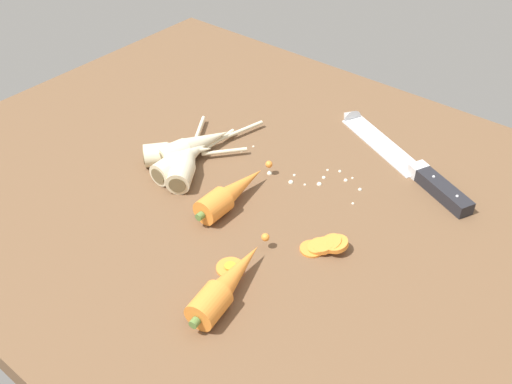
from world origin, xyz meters
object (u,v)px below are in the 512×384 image
object	(u,v)px
whole_carrot	(231,193)
parsnip_front	(184,159)
carrot_slice_stray_near	(230,267)
parsnip_back	(178,153)
whole_carrot_second	(227,284)
parsnip_mid_left	(196,145)
carrot_slice_stack	(324,245)
parsnip_mid_right	(187,159)
chefs_knife	(397,154)

from	to	relation	value
whole_carrot	parsnip_front	bearing A→B (deg)	170.48
carrot_slice_stray_near	parsnip_back	bearing A→B (deg)	150.19
whole_carrot_second	parsnip_mid_left	bearing A→B (deg)	140.82
parsnip_mid_left	carrot_slice_stack	xyz separation A→B (cm)	(31.14, -5.75, -1.13)
parsnip_mid_right	whole_carrot_second	bearing A→B (deg)	-35.22
chefs_knife	carrot_slice_stray_near	distance (cm)	39.18
whole_carrot_second	carrot_slice_stray_near	distance (cm)	5.06
chefs_knife	parsnip_front	size ratio (longest dim) A/B	1.70
parsnip_back	carrot_slice_stack	world-z (taller)	parsnip_back
whole_carrot_second	parsnip_front	size ratio (longest dim) A/B	0.97
carrot_slice_stray_near	whole_carrot	bearing A→B (deg)	130.52
parsnip_back	parsnip_mid_right	bearing A→B (deg)	-10.72
carrot_slice_stack	whole_carrot_second	bearing A→B (deg)	-109.01
chefs_knife	parsnip_back	xyz separation A→B (cm)	(-28.88, -25.19, 1.33)
carrot_slice_stack	chefs_knife	bearing A→B (deg)	96.40
carrot_slice_stack	parsnip_front	bearing A→B (deg)	177.12
parsnip_mid_left	parsnip_back	world-z (taller)	same
chefs_knife	parsnip_mid_right	xyz separation A→B (cm)	(-26.29, -25.68, 1.33)
whole_carrot_second	carrot_slice_stray_near	bearing A→B (deg)	126.38
whole_carrot	parsnip_front	world-z (taller)	whole_carrot
whole_carrot	parsnip_mid_right	distance (cm)	12.15
parsnip_mid_right	parsnip_back	distance (cm)	2.64
parsnip_mid_left	parsnip_mid_right	size ratio (longest dim) A/B	1.09
carrot_slice_stray_near	chefs_knife	bearing A→B (deg)	82.63
chefs_knife	carrot_slice_stack	bearing A→B (deg)	-83.60
parsnip_mid_left	carrot_slice_stack	size ratio (longest dim) A/B	3.41
chefs_knife	whole_carrot_second	xyz separation A→B (cm)	(-2.21, -42.68, 1.45)
chefs_knife	parsnip_mid_left	xyz separation A→B (cm)	(-28.07, -21.60, 1.33)
whole_carrot_second	carrot_slice_stray_near	xyz separation A→B (cm)	(-2.82, 3.83, -1.74)
chefs_knife	parsnip_mid_right	distance (cm)	36.78
chefs_knife	parsnip_mid_right	bearing A→B (deg)	-135.68
parsnip_front	whole_carrot	bearing A→B (deg)	-9.52
parsnip_front	parsnip_mid_right	bearing A→B (deg)	21.66
carrot_slice_stack	parsnip_mid_left	bearing A→B (deg)	169.53
parsnip_front	carrot_slice_stack	xyz separation A→B (cm)	(29.81, -1.50, -1.13)
whole_carrot	carrot_slice_stack	bearing A→B (deg)	1.89
whole_carrot_second	parsnip_front	bearing A→B (deg)	145.56
chefs_knife	carrot_slice_stray_near	size ratio (longest dim) A/B	8.22
chefs_knife	parsnip_back	bearing A→B (deg)	-138.91
carrot_slice_stray_near	carrot_slice_stack	bearing A→B (deg)	54.84
parsnip_front	parsnip_mid_left	distance (cm)	4.45
whole_carrot	parsnip_mid_left	size ratio (longest dim) A/B	0.83
parsnip_back	parsnip_front	bearing A→B (deg)	-17.35
whole_carrot_second	parsnip_back	size ratio (longest dim) A/B	1.23
parsnip_mid_right	carrot_slice_stack	distance (cm)	29.43
parsnip_mid_right	carrot_slice_stray_near	distance (cm)	25.07
parsnip_back	carrot_slice_stray_near	bearing A→B (deg)	-29.81
parsnip_front	parsnip_mid_right	size ratio (longest dim) A/B	0.96
chefs_knife	parsnip_back	distance (cm)	38.35
whole_carrot_second	parsnip_mid_right	bearing A→B (deg)	144.78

